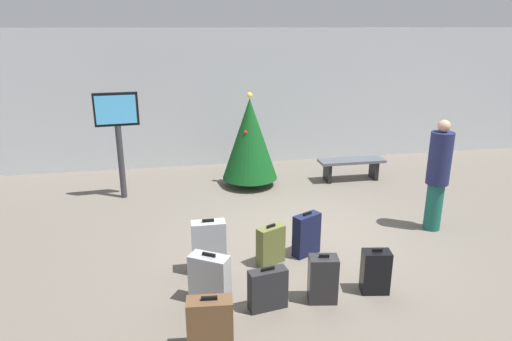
% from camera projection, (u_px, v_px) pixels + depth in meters
% --- Properties ---
extents(ground_plane, '(16.00, 16.00, 0.00)m').
position_uv_depth(ground_plane, '(303.00, 237.00, 7.46)').
color(ground_plane, '#665E54').
extents(back_wall, '(16.00, 0.20, 3.26)m').
position_uv_depth(back_wall, '(254.00, 97.00, 11.11)').
color(back_wall, '#B7BCC1').
rests_on(back_wall, ground_plane).
extents(holiday_tree, '(1.17, 1.17, 2.01)m').
position_uv_depth(holiday_tree, '(250.00, 139.00, 9.55)').
color(holiday_tree, '#4C3319').
rests_on(holiday_tree, ground_plane).
extents(flight_info_kiosk, '(0.83, 0.16, 2.11)m').
position_uv_depth(flight_info_kiosk, '(118.00, 126.00, 8.72)').
color(flight_info_kiosk, '#333338').
rests_on(flight_info_kiosk, ground_plane).
extents(waiting_bench, '(1.46, 0.44, 0.48)m').
position_uv_depth(waiting_bench, '(351.00, 165.00, 10.08)').
color(waiting_bench, '#4C5159').
rests_on(waiting_bench, ground_plane).
extents(traveller_0, '(0.49, 0.49, 1.89)m').
position_uv_depth(traveller_0, '(438.00, 173.00, 7.45)').
color(traveller_0, '#19594C').
rests_on(traveller_0, ground_plane).
extents(suitcase_0, '(0.54, 0.45, 0.69)m').
position_uv_depth(suitcase_0, '(210.00, 280.00, 5.60)').
color(suitcase_0, '#9EA0A5').
rests_on(suitcase_0, ground_plane).
extents(suitcase_1, '(0.47, 0.22, 0.80)m').
position_uv_depth(suitcase_1, '(209.00, 247.00, 6.29)').
color(suitcase_1, '#9EA0A5').
rests_on(suitcase_1, ground_plane).
extents(suitcase_2, '(0.50, 0.27, 0.66)m').
position_uv_depth(suitcase_2, '(210.00, 325.00, 4.77)').
color(suitcase_2, brown).
rests_on(suitcase_2, ground_plane).
extents(suitcase_3, '(0.45, 0.34, 0.61)m').
position_uv_depth(suitcase_3, '(271.00, 245.00, 6.55)').
color(suitcase_3, '#59602D').
rests_on(suitcase_3, ground_plane).
extents(suitcase_4, '(0.49, 0.25, 0.56)m').
position_uv_depth(suitcase_4, '(268.00, 289.00, 5.51)').
color(suitcase_4, '#232326').
rests_on(suitcase_4, ground_plane).
extents(suitcase_5, '(0.46, 0.36, 0.69)m').
position_uv_depth(suitcase_5, '(307.00, 235.00, 6.79)').
color(suitcase_5, '#141938').
rests_on(suitcase_5, ground_plane).
extents(suitcase_6, '(0.39, 0.29, 0.65)m').
position_uv_depth(suitcase_6, '(323.00, 279.00, 5.64)').
color(suitcase_6, '#232326').
rests_on(suitcase_6, ground_plane).
extents(suitcase_7, '(0.38, 0.28, 0.62)m').
position_uv_depth(suitcase_7, '(375.00, 272.00, 5.84)').
color(suitcase_7, black).
rests_on(suitcase_7, ground_plane).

